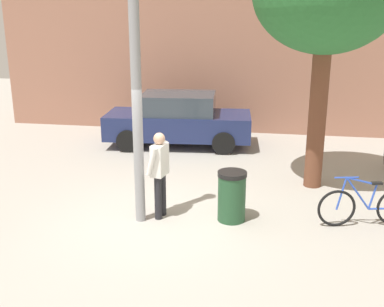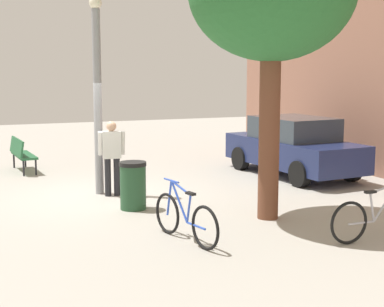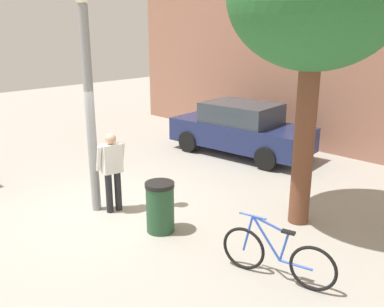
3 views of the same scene
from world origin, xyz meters
name	(u,v)px [view 3 (image 3 of 3)]	position (x,y,z in m)	size (l,w,h in m)	color
ground_plane	(113,212)	(0.00, 0.00, 0.00)	(36.00, 36.00, 0.00)	#A8A399
building_facade	(321,8)	(0.00, 8.05, 4.24)	(14.20, 2.00, 8.48)	#9E6B56
lamppost	(89,99)	(-0.37, -0.14, 2.34)	(0.28, 0.28, 4.36)	gray
person_by_lamppost	(112,167)	(-0.04, 0.08, 0.97)	(0.36, 0.62, 1.67)	#232328
bicycle_blue	(276,256)	(3.77, 0.33, 0.38)	(1.78, 0.45, 0.97)	black
parked_car_navy	(241,129)	(-0.70, 5.15, 0.77)	(4.33, 2.09, 1.55)	navy
trash_bin	(160,207)	(1.32, 0.16, 0.49)	(0.55, 0.55, 0.96)	#234C2D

